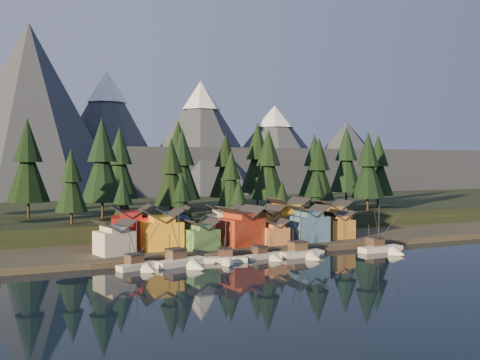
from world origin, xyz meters
name	(u,v)px	position (x,y,z in m)	size (l,w,h in m)	color
ground	(292,267)	(0.00, 0.00, 0.00)	(500.00, 500.00, 0.00)	black
shore_strip	(222,239)	(0.00, 40.00, 0.75)	(400.00, 50.00, 1.50)	#383428
hillside	(172,215)	(0.00, 90.00, 3.00)	(420.00, 100.00, 6.00)	black
dock	(258,253)	(0.00, 16.50, 0.50)	(80.00, 4.00, 1.00)	#443A30
mountain_ridge	(104,156)	(-4.20, 213.59, 26.06)	(560.00, 190.00, 90.00)	#404753
boat_0	(141,259)	(-30.22, 10.40, 2.24)	(9.65, 10.20, 11.38)	beige
boat_1	(184,255)	(-20.64, 10.37, 2.36)	(12.37, 12.87, 12.87)	white
boat_2	(227,254)	(-10.85, 10.26, 2.00)	(10.05, 10.48, 10.74)	silver
boat_3	(267,251)	(-0.46, 11.00, 1.85)	(9.88, 10.44, 10.18)	beige
boat_4	(305,247)	(8.72, 9.29, 2.44)	(10.96, 11.87, 12.79)	beige
boat_6	(384,243)	(30.46, 7.34, 2.32)	(12.14, 13.14, 12.78)	silver
house_front_0	(114,237)	(-33.37, 22.69, 5.56)	(9.34, 9.04, 7.73)	beige
house_front_1	(161,228)	(-21.56, 25.72, 6.54)	(9.76, 9.41, 9.60)	gold
house_front_2	(200,233)	(-12.99, 21.83, 5.28)	(8.57, 8.62, 7.20)	#4B7B42
house_front_3	(241,225)	(-1.46, 23.81, 6.64)	(11.27, 10.92, 9.79)	#9C2D18
house_front_4	(274,231)	(6.88, 21.66, 4.83)	(6.30, 6.79, 6.34)	#AF6D3E
house_front_5	(309,222)	(18.07, 23.25, 6.45)	(9.16, 8.36, 9.43)	#3A5F89
house_front_6	(338,224)	(28.01, 24.26, 5.41)	(7.48, 7.07, 7.44)	#BC8030
house_back_0	(131,224)	(-27.40, 33.28, 6.94)	(10.97, 10.67, 10.36)	maroon
house_back_1	(172,224)	(-17.17, 32.05, 6.56)	(10.01, 10.10, 9.64)	#3A6089
house_back_2	(224,221)	(-1.85, 34.27, 6.45)	(10.12, 9.53, 9.42)	white
house_back_3	(264,221)	(8.93, 31.31, 6.31)	(10.68, 9.97, 9.15)	#A96D2B
house_back_4	(288,216)	(17.62, 34.06, 7.13)	(10.42, 10.05, 10.73)	gold
house_back_5	(333,216)	(32.08, 32.84, 6.55)	(9.22, 9.31, 9.63)	olive
tree_hill_1	(28,164)	(-50.00, 68.00, 22.06)	(12.61, 12.61, 29.37)	#332319
tree_hill_2	(71,183)	(-40.00, 48.00, 17.00)	(8.64, 8.64, 20.14)	#332319
tree_hill_3	(102,163)	(-30.00, 60.00, 22.16)	(12.69, 12.69, 29.55)	#332319
tree_hill_4	(120,166)	(-22.00, 75.00, 21.28)	(12.00, 12.00, 27.95)	#332319
tree_hill_5	(171,175)	(-12.00, 50.00, 18.85)	(10.10, 10.10, 23.52)	#332319
tree_hill_6	(182,167)	(-4.00, 65.00, 20.98)	(11.76, 11.76, 27.40)	#332319
tree_hill_7	(231,180)	(6.00, 48.00, 16.97)	(8.61, 8.61, 20.07)	#332319
tree_hill_8	(226,168)	(14.00, 72.00, 20.44)	(11.34, 11.34, 26.42)	#332319
tree_hill_9	(268,167)	(22.00, 55.00, 20.84)	(11.66, 11.66, 27.15)	#332319
tree_hill_10	(258,161)	(30.00, 80.00, 22.98)	(13.33, 13.33, 31.05)	#332319
tree_hill_11	(319,171)	(38.00, 50.00, 19.45)	(10.56, 10.56, 24.61)	#332319
tree_hill_12	(314,167)	(46.00, 66.00, 20.54)	(11.42, 11.42, 26.61)	#332319
tree_hill_13	(368,167)	(56.00, 48.00, 20.65)	(11.51, 11.51, 26.80)	#332319
tree_hill_14	(346,162)	(64.00, 72.00, 22.57)	(13.01, 13.01, 30.31)	#332319
tree_hill_15	(178,160)	(0.00, 82.00, 23.04)	(13.38, 13.38, 31.16)	#332319
tree_hill_17	(378,167)	(68.00, 58.00, 20.54)	(11.42, 11.42, 26.60)	#332319
tree_shore_0	(123,205)	(-28.00, 40.00, 11.19)	(7.62, 7.62, 17.74)	#332319
tree_shore_1	(182,202)	(-12.00, 40.00, 11.58)	(7.92, 7.92, 18.46)	#332319
tree_shore_2	(239,205)	(5.00, 40.00, 10.33)	(6.94, 6.94, 16.17)	#332319
tree_shore_3	(282,204)	(19.00, 40.00, 9.95)	(6.65, 6.65, 15.48)	#332319
tree_shore_4	(317,198)	(31.00, 40.00, 11.61)	(7.95, 7.95, 18.51)	#332319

